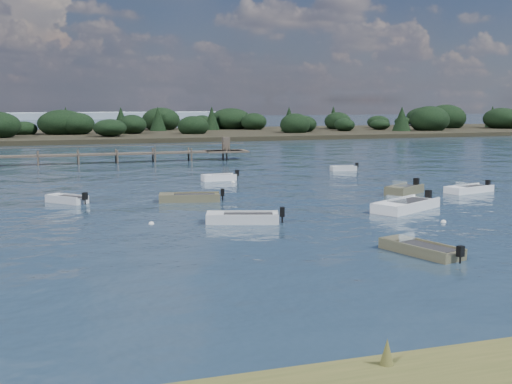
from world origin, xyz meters
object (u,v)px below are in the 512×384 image
object	(u,v)px
tender_far_white	(219,179)
dinghy_mid_white_b	(469,190)
dinghy_mid_white_a	(406,207)
dinghy_mid_grey	(242,220)
dinghy_extra_a	(189,199)
tender_far_grey_b	(343,169)
dinghy_extra_b	(404,191)
dinghy_near_olive	(421,251)
tender_far_grey	(67,201)

from	to	relation	value
tender_far_white	dinghy_mid_white_b	size ratio (longest dim) A/B	0.75
dinghy_mid_white_a	dinghy_mid_white_b	bearing A→B (deg)	32.33
dinghy_mid_white_b	dinghy_mid_white_a	xyz separation A→B (m)	(-8.97, -5.68, 0.03)
dinghy_mid_grey	dinghy_extra_a	bearing A→B (deg)	98.26
tender_far_grey_b	dinghy_extra_b	bearing A→B (deg)	-99.18
dinghy_extra_b	dinghy_mid_white_b	size ratio (longest dim) A/B	0.86
dinghy_extra_b	dinghy_near_olive	size ratio (longest dim) A/B	0.87
tender_far_grey_b	tender_far_white	bearing A→B (deg)	-164.07
tender_far_grey_b	dinghy_mid_white_b	world-z (taller)	dinghy_mid_white_b
dinghy_mid_grey	dinghy_extra_b	bearing A→B (deg)	25.89
tender_far_grey_b	dinghy_mid_white_a	size ratio (longest dim) A/B	0.51
dinghy_mid_white_a	tender_far_white	bearing A→B (deg)	112.49
dinghy_near_olive	dinghy_mid_grey	distance (m)	11.45
tender_far_grey	dinghy_extra_a	world-z (taller)	dinghy_extra_a
tender_far_grey_b	dinghy_mid_grey	distance (m)	29.46
tender_far_grey_b	dinghy_mid_white_b	distance (m)	17.20
tender_far_grey_b	tender_far_grey	bearing A→B (deg)	-154.91
tender_far_grey_b	dinghy_mid_grey	bearing A→B (deg)	-127.01
dinghy_extra_b	dinghy_mid_grey	bearing A→B (deg)	-154.11
tender_far_white	dinghy_mid_white_a	world-z (taller)	dinghy_mid_white_a
dinghy_mid_white_b	dinghy_extra_b	bearing A→B (deg)	171.20
tender_far_grey_b	tender_far_grey	world-z (taller)	tender_far_grey
tender_far_grey	tender_far_white	bearing A→B (deg)	33.54
dinghy_extra_b	dinghy_mid_white_a	distance (m)	7.49
dinghy_extra_b	tender_far_grey_b	bearing A→B (deg)	80.82
dinghy_extra_b	dinghy_near_olive	world-z (taller)	dinghy_extra_b
dinghy_mid_white_a	tender_far_grey	world-z (taller)	dinghy_mid_white_a
dinghy_near_olive	tender_far_grey_b	size ratio (longest dim) A/B	1.51
dinghy_mid_white_b	dinghy_near_olive	bearing A→B (deg)	-131.63
tender_far_grey_b	dinghy_extra_a	distance (m)	24.03
tender_far_grey_b	dinghy_mid_grey	xyz separation A→B (m)	(-17.74, -23.53, 0.02)
tender_far_white	tender_far_grey	world-z (taller)	tender_far_white
tender_far_grey	dinghy_mid_grey	distance (m)	14.39
dinghy_near_olive	tender_far_grey	bearing A→B (deg)	126.53
dinghy_mid_grey	dinghy_extra_a	distance (m)	8.94
tender_far_grey	dinghy_mid_grey	xyz separation A→B (m)	(9.58, -10.74, 0.01)
dinghy_near_olive	dinghy_mid_white_a	world-z (taller)	dinghy_mid_white_a
tender_far_white	dinghy_mid_grey	bearing A→B (deg)	-100.59
dinghy_near_olive	dinghy_mid_white_b	xyz separation A→B (m)	(14.62, 16.45, 0.01)
dinghy_mid_white_b	tender_far_grey	distance (m)	30.22
dinghy_mid_white_b	dinghy_mid_white_a	distance (m)	10.62
dinghy_mid_grey	dinghy_mid_white_b	bearing A→B (deg)	17.80
tender_far_grey_b	dinghy_mid_white_b	xyz separation A→B (m)	(2.61, -17.00, 0.00)
tender_far_grey_b	dinghy_extra_a	xyz separation A→B (m)	(-19.02, -14.68, 0.01)
dinghy_extra_b	tender_far_white	bearing A→B (deg)	133.33
dinghy_mid_white_b	dinghy_extra_a	size ratio (longest dim) A/B	0.95
dinghy_near_olive	tender_far_grey_b	world-z (taller)	dinghy_near_olive
dinghy_extra_b	dinghy_mid_white_a	size ratio (longest dim) A/B	0.68
dinghy_extra_b	dinghy_extra_a	distance (m)	16.47
dinghy_mid_white_b	dinghy_mid_white_a	size ratio (longest dim) A/B	0.79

